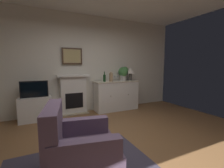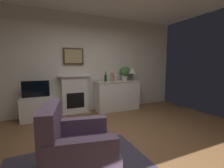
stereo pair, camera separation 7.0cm
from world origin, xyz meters
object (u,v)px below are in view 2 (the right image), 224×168
at_px(sideboard_cabinet, 117,95).
at_px(wine_glass_center, 119,77).
at_px(wine_glass_right, 123,77).
at_px(potted_plant_small, 125,72).
at_px(wine_bottle, 106,78).
at_px(armchair, 76,148).
at_px(table_lamp, 132,72).
at_px(wine_glass_left, 116,77).
at_px(tv_set, 36,89).
at_px(fireplace_unit, 75,94).
at_px(vase_decorative, 112,77).
at_px(tv_cabinet, 37,108).
at_px(framed_picture, 73,56).

bearing_deg(sideboard_cabinet, wine_glass_center, -29.17).
bearing_deg(wine_glass_right, potted_plant_small, 36.27).
xyz_separation_m(wine_bottle, armchair, (-1.36, -2.42, -0.62)).
distance_m(table_lamp, wine_bottle, 0.91).
relative_size(wine_glass_left, wine_glass_center, 1.00).
bearing_deg(wine_glass_left, sideboard_cabinet, 39.21).
xyz_separation_m(wine_bottle, potted_plant_small, (0.67, 0.06, 0.15)).
distance_m(sideboard_cabinet, tv_set, 2.26).
bearing_deg(wine_glass_right, wine_bottle, 177.37).
distance_m(fireplace_unit, table_lamp, 1.88).
height_order(sideboard_cabinet, vase_decorative, vase_decorative).
xyz_separation_m(table_lamp, vase_decorative, (-0.70, -0.05, -0.14)).
xyz_separation_m(fireplace_unit, tv_set, (-0.98, -0.19, 0.24)).
xyz_separation_m(wine_glass_left, wine_glass_center, (0.11, 0.03, 0.00)).
relative_size(tv_cabinet, tv_set, 1.21).
bearing_deg(framed_picture, wine_glass_right, -10.60).
bearing_deg(fireplace_unit, wine_glass_right, -8.82).
distance_m(vase_decorative, tv_set, 2.05).
xyz_separation_m(tv_cabinet, potted_plant_small, (2.51, 0.03, 0.85)).
distance_m(framed_picture, tv_cabinet, 1.65).
bearing_deg(fireplace_unit, wine_glass_left, -10.96).
bearing_deg(wine_glass_center, armchair, -126.74).
bearing_deg(wine_glass_right, framed_picture, 169.40).
distance_m(framed_picture, tv_set, 1.30).
distance_m(wine_glass_left, tv_cabinet, 2.29).
bearing_deg(wine_glass_center, sideboard_cabinet, 150.83).
relative_size(fireplace_unit, potted_plant_small, 2.56).
bearing_deg(table_lamp, potted_plant_small, 168.76).
xyz_separation_m(table_lamp, wine_glass_right, (-0.35, -0.04, -0.16)).
relative_size(wine_glass_right, tv_set, 0.27).
bearing_deg(vase_decorative, framed_picture, 165.61).
bearing_deg(wine_glass_left, potted_plant_small, 16.30).
bearing_deg(tv_set, sideboard_cabinet, 0.21).
height_order(wine_glass_left, tv_set, wine_glass_left).
bearing_deg(wine_bottle, framed_picture, 164.52).
relative_size(wine_bottle, tv_cabinet, 0.39).
bearing_deg(tv_cabinet, potted_plant_small, 0.69).
relative_size(table_lamp, armchair, 0.43).
relative_size(sideboard_cabinet, wine_bottle, 4.65).
distance_m(wine_bottle, potted_plant_small, 0.69).
relative_size(fireplace_unit, wine_bottle, 3.79).
xyz_separation_m(vase_decorative, tv_set, (-2.04, 0.04, -0.24)).
bearing_deg(tv_set, table_lamp, 0.17).
distance_m(tv_set, potted_plant_small, 2.53).
xyz_separation_m(framed_picture, tv_cabinet, (-0.97, -0.21, -1.32)).
bearing_deg(wine_glass_right, armchair, -128.59).
xyz_separation_m(sideboard_cabinet, table_lamp, (0.50, 0.00, 0.72)).
bearing_deg(tv_set, fireplace_unit, 10.77).
bearing_deg(wine_bottle, wine_glass_left, -6.41).
bearing_deg(wine_glass_left, fireplace_unit, 169.04).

